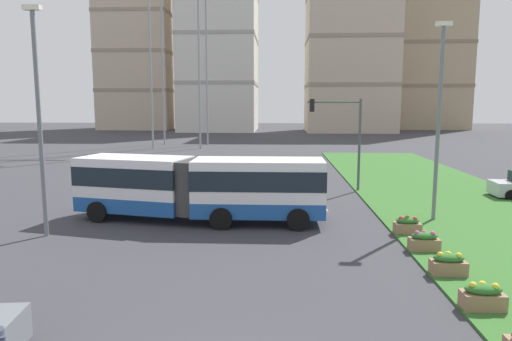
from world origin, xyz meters
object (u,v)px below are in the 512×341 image
object	(u,v)px
traffic_light_far_right	(342,128)
apartment_tower_eastcentre	(418,6)
flower_planter_3	(424,241)
apartment_tower_centre	(351,42)
articulated_bus	(199,187)
flower_planter_4	(407,225)
apartment_tower_westcentre	(219,40)
flower_planter_1	(483,296)
apartment_tower_west	(139,37)
streetlight_left	(39,113)
flower_planter_2	(448,264)
streetlight_median	(439,114)

from	to	relation	value
traffic_light_far_right	apartment_tower_eastcentre	bearing A→B (deg)	71.42
apartment_tower_eastcentre	flower_planter_3	bearing A→B (deg)	-105.41
apartment_tower_centre	articulated_bus	bearing A→B (deg)	-103.48
flower_planter_4	apartment_tower_westcentre	bearing A→B (deg)	102.80
traffic_light_far_right	articulated_bus	bearing A→B (deg)	-133.59
flower_planter_4	apartment_tower_eastcentre	size ratio (longest dim) A/B	0.02
flower_planter_1	apartment_tower_eastcentre	distance (m)	105.22
traffic_light_far_right	apartment_tower_eastcentre	distance (m)	88.54
flower_planter_1	apartment_tower_centre	xyz separation A→B (m)	(8.59, 83.64, 17.34)
flower_planter_4	apartment_tower_centre	bearing A→B (deg)	83.57
flower_planter_4	traffic_light_far_right	xyz separation A→B (m)	(-1.49, 10.07, 3.58)
flower_planter_3	traffic_light_far_right	xyz separation A→B (m)	(-1.49, 12.37, 3.58)
articulated_bus	apartment_tower_eastcentre	bearing A→B (deg)	68.58
flower_planter_1	apartment_tower_west	xyz separation A→B (m)	(-36.78, 92.58, 19.96)
streetlight_left	apartment_tower_centre	distance (m)	81.74
flower_planter_3	apartment_tower_eastcentre	size ratio (longest dim) A/B	0.02
flower_planter_3	apartment_tower_centre	world-z (taller)	apartment_tower_centre
flower_planter_2	apartment_tower_westcentre	size ratio (longest dim) A/B	0.03
articulated_bus	traffic_light_far_right	world-z (taller)	traffic_light_far_right
flower_planter_2	apartment_tower_centre	bearing A→B (deg)	83.95
traffic_light_far_right	apartment_tower_centre	size ratio (longest dim) A/B	0.16
apartment_tower_westcentre	flower_planter_3	bearing A→B (deg)	-77.55
apartment_tower_westcentre	apartment_tower_centre	world-z (taller)	apartment_tower_westcentre
flower_planter_1	streetlight_median	bearing A→B (deg)	79.13
flower_planter_2	flower_planter_1	bearing A→B (deg)	-90.00
streetlight_median	apartment_tower_eastcentre	world-z (taller)	apartment_tower_eastcentre
traffic_light_far_right	apartment_tower_westcentre	size ratio (longest dim) A/B	0.16
traffic_light_far_right	apartment_tower_centre	world-z (taller)	apartment_tower_centre
apartment_tower_centre	flower_planter_2	bearing A→B (deg)	-96.05
apartment_tower_centre	apartment_tower_west	bearing A→B (deg)	168.85
articulated_bus	apartment_tower_west	xyz separation A→B (m)	(-27.55, 83.25, 18.73)
flower_planter_1	traffic_light_far_right	bearing A→B (deg)	94.89
flower_planter_2	flower_planter_4	bearing A→B (deg)	90.00
flower_planter_4	flower_planter_3	bearing A→B (deg)	-90.00
flower_planter_2	apartment_tower_west	size ratio (longest dim) A/B	0.03
flower_planter_1	apartment_tower_west	size ratio (longest dim) A/B	0.03
apartment_tower_westcentre	flower_planter_2	bearing A→B (deg)	-77.91
flower_planter_3	flower_planter_4	distance (m)	2.30
traffic_light_far_right	apartment_tower_eastcentre	world-z (taller)	apartment_tower_eastcentre
articulated_bus	flower_planter_2	distance (m)	11.51
flower_planter_1	streetlight_left	world-z (taller)	streetlight_left
streetlight_median	apartment_tower_eastcentre	size ratio (longest dim) A/B	0.17
articulated_bus	traffic_light_far_right	bearing A→B (deg)	46.41
flower_planter_1	apartment_tower_west	world-z (taller)	apartment_tower_west
apartment_tower_west	apartment_tower_centre	distance (m)	46.32
flower_planter_2	streetlight_left	size ratio (longest dim) A/B	0.12
apartment_tower_west	apartment_tower_eastcentre	distance (m)	63.15
articulated_bus	apartment_tower_west	distance (m)	89.67
flower_planter_4	traffic_light_far_right	size ratio (longest dim) A/B	0.19
streetlight_left	streetlight_median	bearing A→B (deg)	11.21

